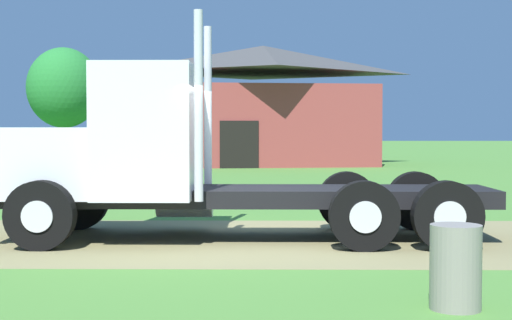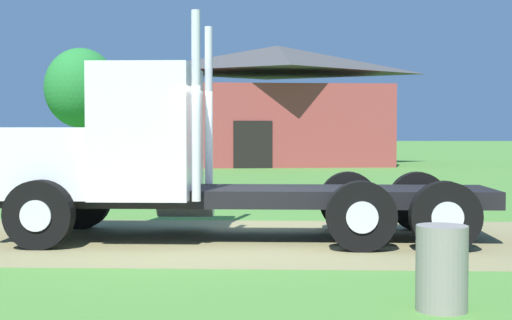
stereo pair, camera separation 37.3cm
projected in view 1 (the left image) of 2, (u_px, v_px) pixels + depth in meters
ground_plane at (264, 240)px, 12.48m from camera, size 200.00×200.00×0.00m
dirt_track at (264, 240)px, 12.47m from camera, size 120.00×5.22×0.01m
truck_foreground_white at (165, 161)px, 12.58m from camera, size 8.15×2.75×3.65m
steel_barrel at (456, 267)px, 7.69m from camera, size 0.52×0.52×0.87m
shed_building at (263, 107)px, 38.48m from camera, size 11.85×8.69×6.04m
tree_mid at (64, 88)px, 49.31m from camera, size 4.76×4.76×7.11m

